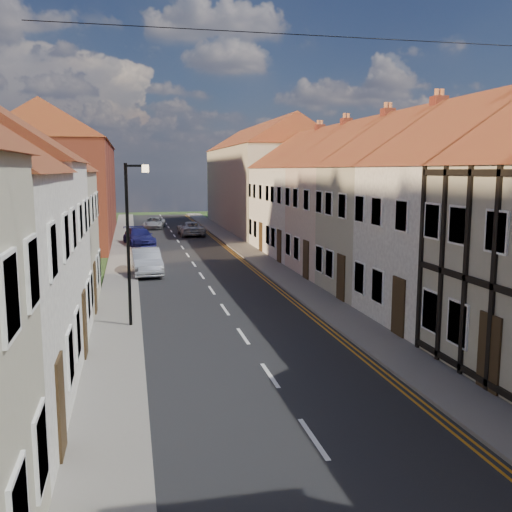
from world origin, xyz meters
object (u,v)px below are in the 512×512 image
car_far (139,237)px  car_distant_b (191,229)px  lamppost (130,234)px  car_mid (146,261)px  car_distant (154,223)px

car_far → car_distant_b: bearing=42.0°
lamppost → car_distant_b: (5.31, 30.00, -2.90)m
car_mid → car_far: car_mid is taller
car_distant_b → lamppost: bearing=78.5°
car_mid → car_distant_b: car_mid is taller
car_far → car_distant: 13.07m
lamppost → car_distant_b: 30.60m
car_mid → car_distant: bearing=82.8°
car_far → car_distant: size_ratio=1.14×
car_mid → car_distant: 25.69m
car_far → car_distant: bearing=72.4°
lamppost → car_distant_b: lamppost is taller
lamppost → car_far: 24.13m
car_far → car_distant_b: 7.66m
car_distant → car_mid: bearing=-84.0°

